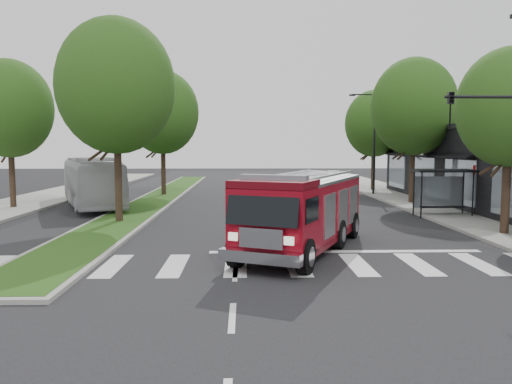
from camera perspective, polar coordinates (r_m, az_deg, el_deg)
ground at (r=19.38m, az=-2.18°, el=-6.29°), size 140.00×140.00×0.00m
sidewalk_right at (r=31.69m, az=21.33°, el=-2.02°), size 5.00×80.00×0.15m
median at (r=37.71m, az=-10.97°, el=-0.65°), size 3.00×50.00×0.15m
bus_shelter at (r=29.31m, az=20.50°, el=1.31°), size 3.20×1.60×2.61m
tree_right_near at (r=23.86m, az=27.01°, el=8.60°), size 4.40×4.40×8.05m
tree_right_mid at (r=34.95m, az=17.58°, el=9.27°), size 5.60×5.60×9.72m
tree_right_far at (r=44.48m, az=13.34°, el=7.61°), size 5.00×5.00×8.73m
tree_median_near at (r=25.93m, az=-15.71°, el=11.55°), size 5.80×5.80×10.16m
tree_median_far at (r=39.58m, az=-10.64°, el=8.92°), size 5.60×5.60×9.72m
tree_left_mid at (r=34.19m, az=-26.38°, el=8.53°), size 5.20×5.20×9.16m
streetlight_right_far at (r=40.28m, az=13.16°, el=5.95°), size 2.11×0.20×8.00m
fire_engine at (r=18.59m, az=5.40°, el=-2.33°), size 5.89×8.88×2.98m
city_bus at (r=33.98m, az=-18.24°, el=1.10°), size 6.91×11.50×3.17m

